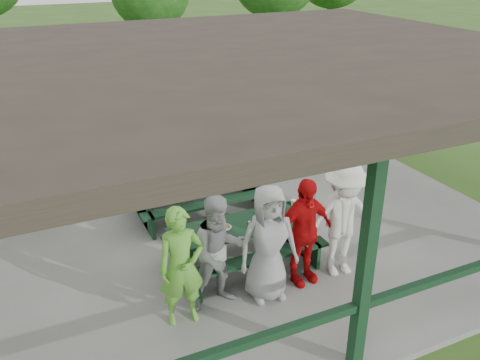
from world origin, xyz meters
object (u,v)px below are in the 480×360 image
farm_trailer (39,103)px  picnic_table_far (200,189)px  contestant_white_fedora (344,220)px  contestant_green (181,267)px  picnic_table_near (243,238)px  spectator_lblue (170,161)px  spectator_blue (106,156)px  contestant_red (303,232)px  spectator_grey (252,145)px  contestant_grey_left (220,252)px  pickup_truck (209,78)px  contestant_grey_mid (268,243)px

farm_trailer → picnic_table_far: bearing=-48.8°
contestant_white_fedora → farm_trailer: (-3.58, 9.98, -0.31)m
contestant_green → picnic_table_near: bearing=39.3°
spectator_lblue → spectator_blue: bearing=-21.2°
spectator_blue → contestant_white_fedora: bearing=146.8°
contestant_red → spectator_blue: 4.76m
picnic_table_near → contestant_green: (-1.35, -0.91, 0.40)m
spectator_grey → contestant_green: bearing=61.7°
contestant_grey_left → spectator_grey: bearing=57.8°
pickup_truck → picnic_table_near: bearing=143.2°
contestant_red → spectator_blue: size_ratio=0.99×
farm_trailer → contestant_white_fedora: bearing=-47.1°
contestant_red → spectator_lblue: contestant_red is taller
spectator_lblue → picnic_table_near: bearing=96.1°
spectator_blue → spectator_grey: (3.06, -0.52, -0.06)m
pickup_truck → farm_trailer: 5.53m
picnic_table_near → pickup_truck: (3.23, 9.54, 0.23)m
farm_trailer → spectator_blue: bearing=-58.3°
picnic_table_far → spectator_grey: (1.59, 0.96, 0.34)m
spectator_lblue → pickup_truck: 7.42m
picnic_table_far → pickup_truck: size_ratio=0.46×
spectator_grey → pickup_truck: bearing=-94.8°
contestant_grey_mid → pickup_truck: bearing=79.9°
spectator_grey → contestant_grey_mid: bearing=76.1°
contestant_grey_mid → picnic_table_near: bearing=94.7°
contestant_green → contestant_red: (1.96, 0.10, -0.00)m
picnic_table_far → contestant_grey_mid: contestant_grey_mid is taller
contestant_red → farm_trailer: contestant_red is taller
contestant_grey_mid → contestant_white_fedora: 1.33m
picnic_table_far → contestant_green: (-1.36, -2.91, 0.39)m
picnic_table_near → spectator_blue: 3.79m
picnic_table_far → pickup_truck: bearing=66.9°
contestant_green → spectator_lblue: contestant_green is taller
contestant_grey_mid → spectator_blue: (-1.41, 4.39, -0.02)m
contestant_green → spectator_lblue: size_ratio=1.17×
contestant_grey_left → picnic_table_near: bearing=46.6°
contestant_grey_left → contestant_red: size_ratio=1.00×
spectator_lblue → farm_trailer: (-2.03, 6.12, -0.11)m
contestant_grey_left → contestant_red: bearing=-1.0°
picnic_table_far → contestant_red: 2.90m
contestant_grey_left → spectator_lblue: size_ratio=1.17×
contestant_grey_left → spectator_lblue: bearing=82.5°
contestant_grey_left → contestant_white_fedora: bearing=-2.6°
picnic_table_far → contestant_grey_mid: size_ratio=1.48×
farm_trailer → contestant_grey_mid: bearing=-54.1°
contestant_grey_mid → spectator_grey: (1.65, 3.88, -0.08)m
contestant_white_fedora → pickup_truck: bearing=89.3°
spectator_grey → pickup_truck: spectator_grey is taller
contestant_white_fedora → farm_trailer: size_ratio=0.47×
contestant_red → contestant_white_fedora: size_ratio=0.89×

